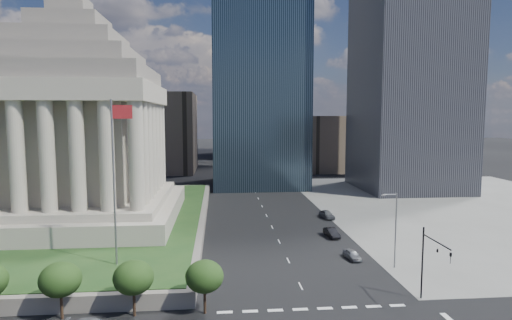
{
  "coord_description": "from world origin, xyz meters",
  "views": [
    {
      "loc": [
        -9.45,
        -27.81,
        19.89
      ],
      "look_at": [
        -5.12,
        21.74,
        14.79
      ],
      "focal_mm": 30.0,
      "sensor_mm": 36.0,
      "label": 1
    }
  ],
  "objects": [
    {
      "name": "midrise_glass",
      "position": [
        2.0,
        95.0,
        30.0
      ],
      "size": [
        26.0,
        26.0,
        60.0
      ],
      "primitive_type": "cube",
      "color": "black",
      "rests_on": "ground"
    },
    {
      "name": "building_filler_nw",
      "position": [
        -30.0,
        130.0,
        14.0
      ],
      "size": [
        24.0,
        30.0,
        28.0
      ],
      "primitive_type": "cube",
      "color": "brown",
      "rests_on": "ground"
    },
    {
      "name": "plaza_lawn",
      "position": [
        -45.0,
        50.0,
        1.85
      ],
      "size": [
        64.0,
        68.0,
        0.1
      ],
      "primitive_type": "cube",
      "color": "#1E3E19",
      "rests_on": "plaza_terrace"
    },
    {
      "name": "parked_sedan_far",
      "position": [
        11.5,
        52.68,
        0.78
      ],
      "size": [
        4.83,
        2.59,
        1.56
      ],
      "primitive_type": "imported",
      "rotation": [
        0.0,
        0.0,
        0.17
      ],
      "color": "#525459",
      "rests_on": "ground"
    },
    {
      "name": "ground",
      "position": [
        0.0,
        100.0,
        0.0
      ],
      "size": [
        500.0,
        500.0,
        0.0
      ],
      "primitive_type": "plane",
      "color": "black",
      "rests_on": "ground"
    },
    {
      "name": "sidewalk_ne",
      "position": [
        46.0,
        60.0,
        0.01
      ],
      "size": [
        68.0,
        90.0,
        0.03
      ],
      "primitive_type": "cube",
      "color": "slate",
      "rests_on": "ground"
    },
    {
      "name": "plaza_terrace",
      "position": [
        -45.0,
        50.0,
        0.9
      ],
      "size": [
        66.0,
        70.0,
        1.8
      ],
      "primitive_type": "cube",
      "color": "slate",
      "rests_on": "ground"
    },
    {
      "name": "war_memorial",
      "position": [
        -34.0,
        48.0,
        21.4
      ],
      "size": [
        34.0,
        34.0,
        39.0
      ],
      "primitive_type": null,
      "color": "#A59B8B",
      "rests_on": "plaza_lawn"
    },
    {
      "name": "building_filler_ne",
      "position": [
        32.0,
        130.0,
        10.0
      ],
      "size": [
        20.0,
        30.0,
        20.0
      ],
      "primitive_type": "cube",
      "color": "brown",
      "rests_on": "ground"
    },
    {
      "name": "parked_sedan_near",
      "position": [
        9.0,
        28.83,
        0.64
      ],
      "size": [
        3.93,
        1.96,
        1.29
      ],
      "primitive_type": "imported",
      "rotation": [
        0.0,
        0.0,
        0.12
      ],
      "color": "gray",
      "rests_on": "ground"
    },
    {
      "name": "flagpole",
      "position": [
        -21.83,
        24.0,
        13.11
      ],
      "size": [
        2.52,
        0.24,
        20.0
      ],
      "color": "slate",
      "rests_on": "plaza_lawn"
    },
    {
      "name": "parked_sedan_mid",
      "position": [
        9.0,
        39.84,
        0.72
      ],
      "size": [
        4.52,
        1.99,
        1.44
      ],
      "primitive_type": "imported",
      "rotation": [
        0.0,
        0.0,
        0.11
      ],
      "color": "black",
      "rests_on": "ground"
    },
    {
      "name": "street_lamp_north",
      "position": [
        13.33,
        25.0,
        5.66
      ],
      "size": [
        2.13,
        0.22,
        10.0
      ],
      "color": "slate",
      "rests_on": "ground"
    },
    {
      "name": "traffic_signal_ne",
      "position": [
        12.5,
        13.7,
        5.25
      ],
      "size": [
        0.3,
        5.74,
        8.0
      ],
      "color": "black",
      "rests_on": "ground"
    },
    {
      "name": "highrise_ne",
      "position": [
        42.0,
        85.0,
        50.0
      ],
      "size": [
        26.0,
        28.0,
        100.0
      ],
      "primitive_type": "cube",
      "color": "black",
      "rests_on": "ground"
    }
  ]
}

